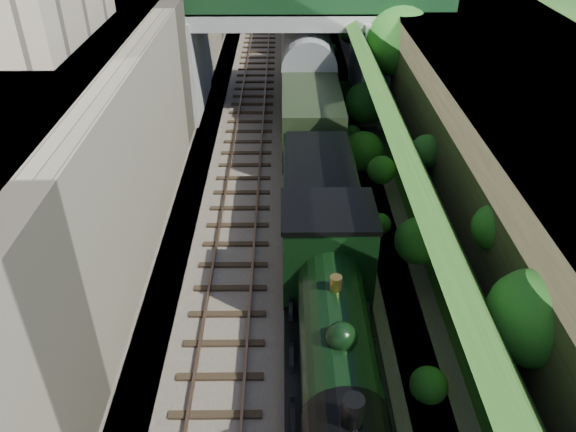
{
  "coord_description": "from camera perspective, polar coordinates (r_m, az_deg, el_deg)",
  "views": [
    {
      "loc": [
        -0.14,
        -7.7,
        12.87
      ],
      "look_at": [
        0.0,
        8.21,
        2.55
      ],
      "focal_mm": 35.0,
      "sensor_mm": 36.0,
      "label": 1
    }
  ],
  "objects": [
    {
      "name": "retaining_wall",
      "position": [
        29.73,
        -11.2,
        13.98
      ],
      "size": [
        1.0,
        90.0,
        7.0
      ],
      "primitive_type": "cube",
      "color": "#756B56",
      "rests_on": "ground"
    },
    {
      "name": "trackbed",
      "position": [
        30.5,
        -0.2,
        8.21
      ],
      "size": [
        10.0,
        90.0,
        0.2
      ],
      "primitive_type": "cube",
      "color": "#473F38",
      "rests_on": "ground"
    },
    {
      "name": "coach_middle",
      "position": [
        51.02,
        1.08,
        20.71
      ],
      "size": [
        2.9,
        18.0,
        3.7
      ],
      "color": "black",
      "rests_on": "trackbed"
    },
    {
      "name": "road_bridge",
      "position": [
        32.91,
        1.47,
        17.46
      ],
      "size": [
        16.0,
        6.4,
        7.25
      ],
      "color": "gray",
      "rests_on": "ground"
    },
    {
      "name": "tender",
      "position": [
        21.64,
        3.12,
        1.59
      ],
      "size": [
        2.7,
        6.0,
        3.05
      ],
      "color": "black",
      "rests_on": "trackbed"
    },
    {
      "name": "street_plateau_left",
      "position": [
        30.55,
        -17.85,
        13.56
      ],
      "size": [
        6.0,
        90.0,
        7.0
      ],
      "primitive_type": "cube",
      "color": "#262628",
      "rests_on": "ground"
    },
    {
      "name": "locomotive",
      "position": [
        15.65,
        4.65,
        -11.7
      ],
      "size": [
        3.1,
        10.23,
        3.83
      ],
      "color": "black",
      "rests_on": "trackbed"
    },
    {
      "name": "street_plateau_right",
      "position": [
        30.91,
        18.18,
        12.98
      ],
      "size": [
        8.0,
        90.0,
        6.25
      ],
      "primitive_type": "cube",
      "color": "#262628",
      "rests_on": "ground"
    },
    {
      "name": "coach_front",
      "position": [
        32.9,
        1.91,
        13.74
      ],
      "size": [
        2.9,
        18.0,
        3.7
      ],
      "color": "black",
      "rests_on": "trackbed"
    },
    {
      "name": "embankment_slope",
      "position": [
        29.82,
        9.64,
        12.61
      ],
      "size": [
        4.48,
        90.0,
        6.36
      ],
      "color": "#1E4714",
      "rests_on": "ground"
    },
    {
      "name": "track_right",
      "position": [
        30.47,
        2.08,
        8.46
      ],
      "size": [
        2.5,
        90.0,
        0.2
      ],
      "color": "black",
      "rests_on": "trackbed"
    },
    {
      "name": "track_left",
      "position": [
        30.5,
        -4.0,
        8.43
      ],
      "size": [
        2.5,
        90.0,
        0.2
      ],
      "color": "black",
      "rests_on": "trackbed"
    },
    {
      "name": "tree",
      "position": [
        30.73,
        11.37,
        16.83
      ],
      "size": [
        3.6,
        3.8,
        6.6
      ],
      "color": "black",
      "rests_on": "ground"
    }
  ]
}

